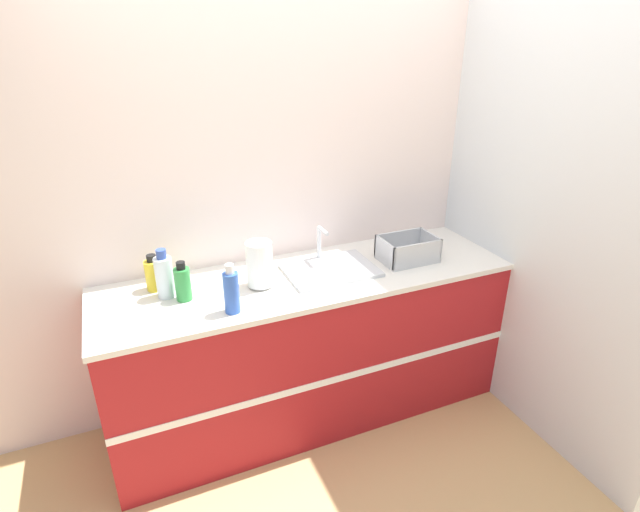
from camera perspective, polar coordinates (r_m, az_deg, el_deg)
ground_plane at (r=3.02m, az=1.38°, el=-20.60°), size 12.00×12.00×0.00m
wall_back at (r=2.88m, az=-3.97°, el=7.52°), size 4.65×0.06×2.60m
wall_right at (r=3.17m, az=18.61°, el=7.84°), size 0.06×2.64×2.60m
counter_cabinet at (r=2.95m, az=-1.16°, el=-10.19°), size 2.27×0.67×0.92m
sink at (r=2.76m, az=1.14°, el=-1.42°), size 0.49×0.36×0.22m
paper_towel_roll at (r=2.57m, az=-6.93°, el=-0.95°), size 0.14×0.14×0.25m
dish_rack at (r=2.92m, az=9.97°, el=0.51°), size 0.32×0.22×0.14m
bottle_yellow at (r=2.68m, az=-18.48°, el=-2.00°), size 0.08×0.08×0.19m
bottle_clear at (r=2.58m, az=-17.37°, el=-2.20°), size 0.09×0.09×0.25m
bottle_green at (r=2.53m, az=-15.40°, el=-3.01°), size 0.08×0.08×0.20m
bottle_blue at (r=2.36m, az=-10.10°, el=-4.00°), size 0.07×0.07×0.25m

